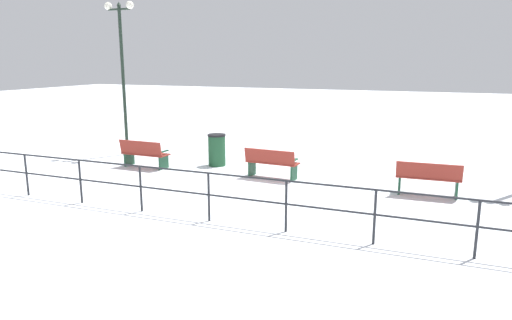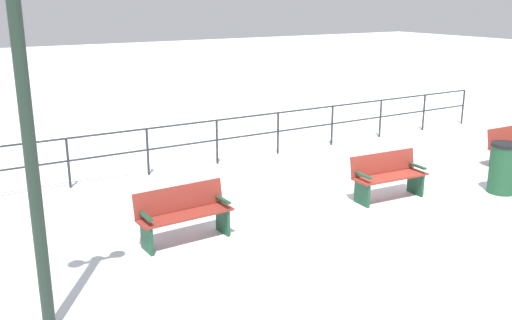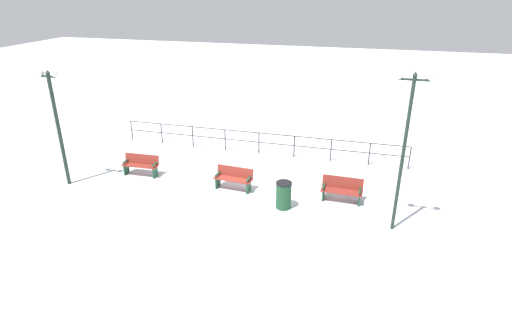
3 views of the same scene
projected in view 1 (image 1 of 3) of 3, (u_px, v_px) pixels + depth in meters
name	position (u px, v px, depth m)	size (l,w,h in m)	color
ground_plane	(272.00, 179.00, 13.22)	(80.00, 80.00, 0.00)	white
bench_nearest	(428.00, 178.00, 11.41)	(0.54, 1.54, 0.87)	maroon
bench_second	(272.00, 163.00, 13.11)	(0.63, 1.54, 0.87)	maroon
bench_third	(144.00, 154.00, 14.47)	(0.62, 1.52, 0.88)	maroon
lamppost_middle	(122.00, 52.00, 15.84)	(0.26, 1.14, 5.20)	#1E2D23
waterfront_railing	(209.00, 189.00, 9.61)	(0.05, 13.53, 1.05)	#26282D
trash_bin	(217.00, 150.00, 14.74)	(0.57, 0.57, 1.01)	#1E4C2D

